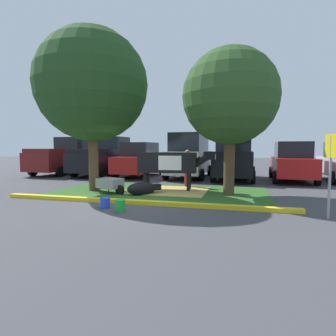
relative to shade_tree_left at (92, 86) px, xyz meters
The scene contains 19 objects.
ground_plane 4.89m from the shade_tree_left, 35.58° to the right, with size 80.00×80.00×0.00m, color #424247.
grass_island 4.89m from the shade_tree_left, ahead, with size 8.13×4.36×0.02m, color #2D5B23.
curb_yellow 5.22m from the shade_tree_left, 36.87° to the right, with size 9.33×0.24×0.12m, color yellow.
hay_bedding 5.01m from the shade_tree_left, 12.98° to the left, with size 3.20×2.40×0.04m, color tan.
shade_tree_left is the anchor object (origin of this frame).
shade_tree_right 5.29m from the shade_tree_left, ahead, with size 3.39×3.39×5.22m.
cow_holstein 4.28m from the shade_tree_left, 16.40° to the left, with size 3.13×0.94×1.57m.
calf_lying 4.49m from the shade_tree_left, 10.94° to the right, with size 1.20×1.10×0.48m.
person_handler 5.10m from the shade_tree_left, 29.67° to the left, with size 0.49×0.34×1.63m.
wheelbarrow 3.89m from the shade_tree_left, 26.24° to the right, with size 1.60×0.95×0.63m.
parking_sign 8.51m from the shade_tree_left, 17.15° to the right, with size 0.17×0.43×2.04m.
bucket_blue 5.16m from the shade_tree_left, 54.75° to the right, with size 0.31×0.31×0.30m.
bucket_green 5.54m from the shade_tree_left, 49.90° to the right, with size 0.29×0.29×0.32m.
pickup_truck_maroon 8.66m from the shade_tree_left, 132.50° to the left, with size 2.38×5.47×2.42m.
pickup_truck_black 7.24m from the shade_tree_left, 113.80° to the left, with size 2.38×5.47×2.42m.
sedan_red 6.33m from the shade_tree_left, 91.08° to the left, with size 2.15×4.47×2.02m.
suv_dark_grey 7.02m from the shade_tree_left, 64.02° to the left, with size 2.26×4.67×2.52m.
suv_black 8.10m from the shade_tree_left, 45.26° to the left, with size 2.26×4.67×2.52m.
sedan_blue 10.32m from the shade_tree_left, 33.55° to the left, with size 2.15×4.47×2.02m.
Camera 1 is at (3.49, -8.17, 1.73)m, focal length 29.23 mm.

